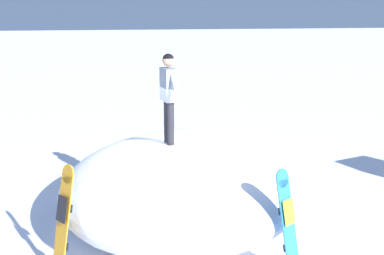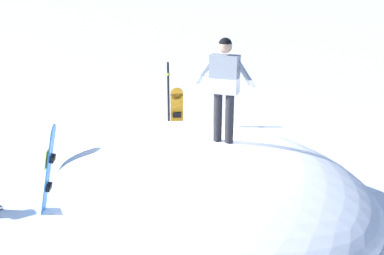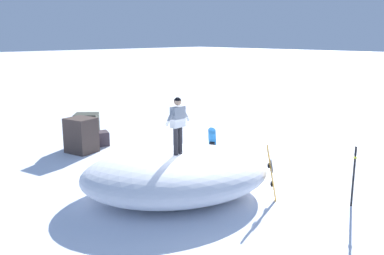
{
  "view_description": "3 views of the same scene",
  "coord_description": "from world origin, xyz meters",
  "views": [
    {
      "loc": [
        -1.77,
        -8.35,
        3.83
      ],
      "look_at": [
        0.46,
        0.28,
        1.71
      ],
      "focal_mm": 44.45,
      "sensor_mm": 36.0,
      "label": 1
    },
    {
      "loc": [
        6.7,
        3.08,
        4.1
      ],
      "look_at": [
        0.02,
        -0.24,
        1.57
      ],
      "focal_mm": 42.97,
      "sensor_mm": 36.0,
      "label": 2
    },
    {
      "loc": [
        -8.99,
        8.43,
        4.91
      ],
      "look_at": [
        -0.03,
        -0.19,
        2.16
      ],
      "focal_mm": 39.24,
      "sensor_mm": 36.0,
      "label": 3
    }
  ],
  "objects": [
    {
      "name": "ground",
      "position": [
        0.0,
        0.0,
        0.0
      ],
      "size": [
        240.0,
        240.0,
        0.0
      ],
      "primitive_type": "plane",
      "color": "white"
    },
    {
      "name": "snowboard_primary_upright",
      "position": [
        1.21,
        -2.44,
        0.86
      ],
      "size": [
        0.42,
        0.46,
        1.66
      ],
      "color": "#2672BF",
      "rests_on": "ground"
    },
    {
      "name": "snowboard_secondary_upright",
      "position": [
        -1.98,
        -1.62,
        0.89
      ],
      "size": [
        0.44,
        0.42,
        1.72
      ],
      "color": "orange",
      "rests_on": "ground"
    },
    {
      "name": "trail_marker_pole",
      "position": [
        -3.93,
        -2.93,
        0.95
      ],
      "size": [
        0.1,
        0.1,
        1.81
      ],
      "color": "black",
      "rests_on": "ground"
    },
    {
      "name": "backpack_near",
      "position": [
        1.88,
        -3.56,
        0.24
      ],
      "size": [
        0.64,
        0.48,
        0.48
      ],
      "color": "#4C4C51",
      "rests_on": "ground"
    },
    {
      "name": "rock_outcrop",
      "position": [
        7.14,
        -0.61,
        0.67
      ],
      "size": [
        2.18,
        2.26,
        1.49
      ],
      "color": "#3B3F36",
      "rests_on": "ground"
    },
    {
      "name": "snow_mound",
      "position": [
        0.3,
        0.16,
        0.71
      ],
      "size": [
        6.49,
        7.2,
        1.42
      ],
      "primitive_type": "ellipsoid",
      "rotation": [
        0.0,
        0.0,
        1.19
      ],
      "color": "white",
      "rests_on": "ground"
    },
    {
      "name": "snowboarder_standing",
      "position": [
        0.02,
        0.34,
        2.45
      ],
      "size": [
        0.26,
        1.03,
        1.72
      ],
      "color": "black",
      "rests_on": "snow_mound"
    }
  ]
}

